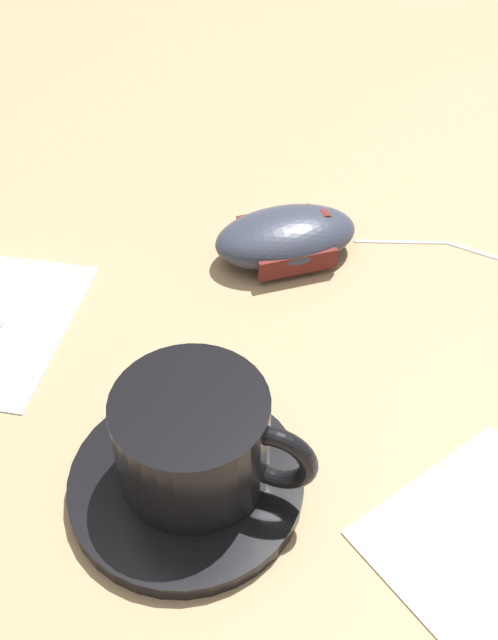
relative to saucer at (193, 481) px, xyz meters
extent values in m
plane|color=#9E7F5B|center=(-0.02, 0.09, -0.01)|extent=(3.00, 3.00, 0.00)
cylinder|color=black|center=(0.00, 0.00, 0.00)|extent=(0.13, 0.13, 0.01)
cylinder|color=black|center=(0.01, 0.00, 0.03)|extent=(0.08, 0.08, 0.06)
torus|color=black|center=(0.05, -0.02, 0.04)|extent=(0.04, 0.03, 0.05)
ellipsoid|color=#2D3342|center=(0.11, 0.19, 0.01)|extent=(0.11, 0.07, 0.04)
cylinder|color=#591E19|center=(0.14, 0.19, 0.02)|extent=(0.01, 0.01, 0.01)
cube|color=#591E19|center=(0.11, 0.22, 0.01)|extent=(0.06, 0.01, 0.02)
cube|color=#591E19|center=(0.11, 0.16, 0.01)|extent=(0.06, 0.01, 0.02)
cylinder|color=white|center=(0.19, 0.18, 0.00)|extent=(0.04, 0.01, 0.00)
cylinder|color=white|center=(0.23, 0.17, 0.00)|extent=(0.04, 0.01, 0.00)
cylinder|color=white|center=(0.26, 0.16, 0.00)|extent=(0.03, 0.03, 0.00)
sphere|color=white|center=(0.17, 0.19, 0.00)|extent=(0.00, 0.00, 0.00)
sphere|color=white|center=(0.21, 0.18, 0.00)|extent=(0.00, 0.00, 0.00)
sphere|color=white|center=(0.24, 0.17, 0.00)|extent=(0.00, 0.00, 0.00)
sphere|color=white|center=(0.27, 0.14, 0.00)|extent=(0.00, 0.00, 0.00)
camera|label=1|loc=(-0.03, -0.23, 0.35)|focal=40.00mm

